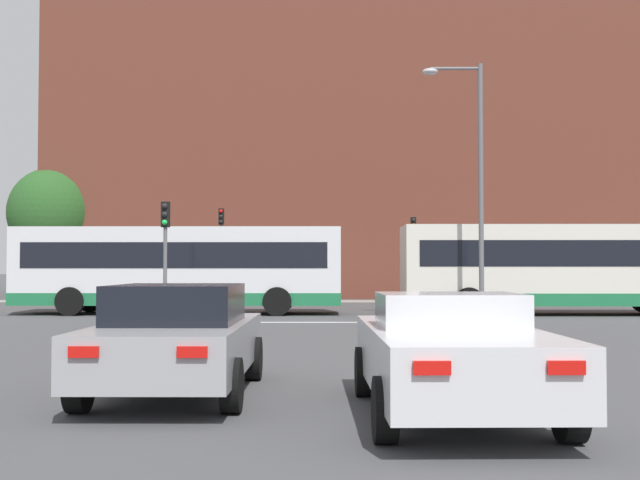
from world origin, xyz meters
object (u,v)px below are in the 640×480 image
traffic_light_near_left (165,240)px  traffic_light_far_right (413,245)px  car_saloon_left (178,338)px  bus_crossing_lead (180,268)px  pedestrian_waiting (272,282)px  street_lamp_junction (472,166)px  traffic_light_far_left (221,239)px  car_roadster_right (451,353)px  bus_crossing_trailing (560,267)px

traffic_light_near_left → traffic_light_far_right: traffic_light_far_right is taller
car_saloon_left → bus_crossing_lead: bus_crossing_lead is taller
pedestrian_waiting → car_saloon_left: bearing=-175.3°
street_lamp_junction → pedestrian_waiting: street_lamp_junction is taller
traffic_light_far_left → street_lamp_junction: size_ratio=0.55×
car_saloon_left → pedestrian_waiting: size_ratio=2.72×
car_roadster_right → pedestrian_waiting: (-4.03, 29.90, 0.25)m
bus_crossing_lead → traffic_light_far_right: size_ratio=2.80×
traffic_light_near_left → street_lamp_junction: 10.09m
traffic_light_near_left → traffic_light_far_left: (-0.12, 14.33, 0.52)m
traffic_light_far_left → traffic_light_far_right: 9.45m
bus_crossing_lead → street_lamp_junction: street_lamp_junction is taller
bus_crossing_lead → street_lamp_junction: size_ratio=1.40×
car_roadster_right → traffic_light_near_left: size_ratio=1.24×
bus_crossing_lead → traffic_light_far_left: 10.49m
traffic_light_near_left → traffic_light_far_left: bearing=90.5°
traffic_light_near_left → traffic_light_far_left: traffic_light_far_left is taller
car_roadster_right → traffic_light_far_right: bearing=83.2°
traffic_light_near_left → pedestrian_waiting: (2.42, 13.99, -1.58)m
bus_crossing_trailing → street_lamp_junction: street_lamp_junction is taller
bus_crossing_lead → pedestrian_waiting: bearing=165.2°
street_lamp_junction → bus_crossing_lead: bearing=162.6°
car_roadster_right → pedestrian_waiting: pedestrian_waiting is taller
bus_crossing_trailing → traffic_light_far_right: 11.44m
bus_crossing_trailing → pedestrian_waiting: bus_crossing_trailing is taller
bus_crossing_lead → pedestrian_waiting: (2.67, 10.06, -0.71)m
bus_crossing_trailing → car_saloon_left: bearing=-29.8°
traffic_light_far_right → pedestrian_waiting: traffic_light_far_right is taller
car_saloon_left → pedestrian_waiting: pedestrian_waiting is taller
bus_crossing_lead → traffic_light_far_right: 14.07m
bus_crossing_trailing → pedestrian_waiting: bearing=-133.7°
car_roadster_right → bus_crossing_lead: 20.96m
car_saloon_left → traffic_light_near_left: size_ratio=1.19×
street_lamp_junction → pedestrian_waiting: bearing=119.1°
street_lamp_junction → pedestrian_waiting: 15.62m
bus_crossing_trailing → street_lamp_junction: (-3.61, -2.74, 3.26)m
bus_crossing_trailing → traffic_light_far_right: size_ratio=2.70×
bus_crossing_lead → traffic_light_near_left: bearing=3.6°
car_saloon_left → pedestrian_waiting: (-0.66, 28.43, 0.21)m
traffic_light_near_left → pedestrian_waiting: bearing=80.2°
bus_crossing_trailing → pedestrian_waiting: (-10.95, 10.45, -0.75)m
bus_crossing_trailing → traffic_light_far_right: (-4.04, 10.65, 1.09)m
traffic_light_far_left → pedestrian_waiting: (2.54, -0.33, -2.11)m
traffic_light_far_right → pedestrian_waiting: size_ratio=2.54×
street_lamp_junction → car_roadster_right: bearing=-101.2°
car_roadster_right → traffic_light_far_right: size_ratio=1.11×
car_saloon_left → traffic_light_far_left: (-3.20, 28.76, 2.31)m
pedestrian_waiting → traffic_light_far_right: bearing=-85.0°
bus_crossing_lead → bus_crossing_trailing: (13.61, -0.39, 0.03)m
traffic_light_near_left → traffic_light_far_right: size_ratio=0.90×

